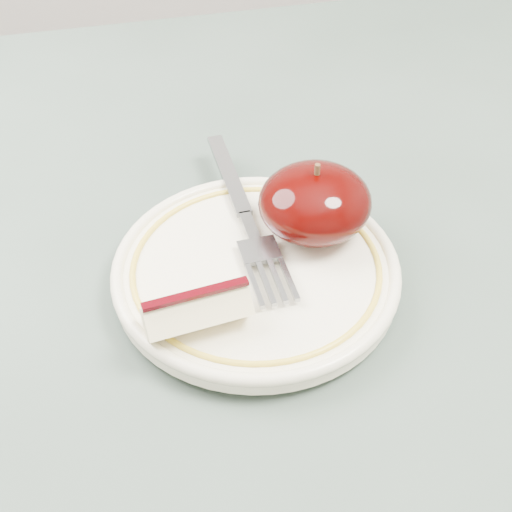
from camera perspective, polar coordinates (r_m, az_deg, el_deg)
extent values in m
cylinder|color=brown|center=(1.16, 16.88, 0.94)|extent=(0.05, 0.05, 0.71)
cube|color=#45564D|center=(0.51, 4.61, -4.79)|extent=(0.90, 0.90, 0.04)
cylinder|color=white|center=(0.50, 0.00, -2.07)|extent=(0.11, 0.11, 0.01)
cylinder|color=white|center=(0.49, 0.00, -1.34)|extent=(0.20, 0.20, 0.01)
torus|color=white|center=(0.49, 0.00, -0.93)|extent=(0.20, 0.20, 0.01)
torus|color=gold|center=(0.49, 0.00, -0.81)|extent=(0.17, 0.17, 0.00)
ellipsoid|color=black|center=(0.50, 4.74, 4.29)|extent=(0.08, 0.08, 0.05)
cylinder|color=#472D19|center=(0.49, 4.92, 6.78)|extent=(0.00, 0.00, 0.01)
cube|color=beige|center=(0.44, -4.73, -4.46)|extent=(0.07, 0.04, 0.03)
cube|color=#350106|center=(0.43, -4.85, -3.04)|extent=(0.07, 0.01, 0.00)
cube|color=gray|center=(0.56, -2.20, 6.60)|extent=(0.02, 0.10, 0.00)
cube|color=gray|center=(0.51, -0.53, 2.40)|extent=(0.01, 0.03, 0.00)
cube|color=gray|center=(0.49, 0.26, 0.42)|extent=(0.03, 0.02, 0.00)
cube|color=gray|center=(0.47, 2.62, -1.82)|extent=(0.00, 0.04, 0.00)
cube|color=gray|center=(0.47, 1.71, -2.00)|extent=(0.00, 0.04, 0.00)
cube|color=gray|center=(0.47, 0.80, -2.18)|extent=(0.00, 0.04, 0.00)
cube|color=gray|center=(0.47, -0.12, -2.35)|extent=(0.00, 0.04, 0.00)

